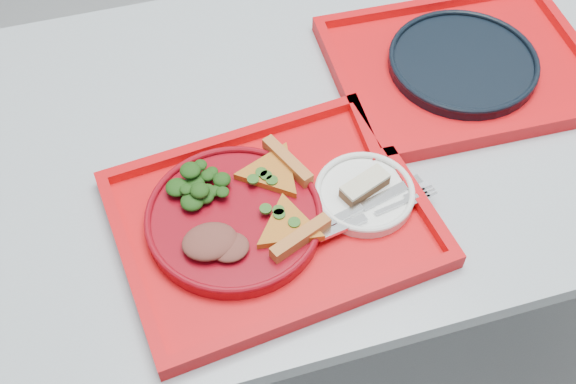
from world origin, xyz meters
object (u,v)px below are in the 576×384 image
(tray_main, at_px, (272,222))
(tray_far, at_px, (461,70))
(dessert_bar, at_px, (365,186))
(dinner_plate, at_px, (234,220))
(navy_plate, at_px, (463,64))

(tray_main, relative_size, tray_far, 1.00)
(tray_far, relative_size, dessert_bar, 5.49)
(tray_far, relative_size, dinner_plate, 1.73)
(dinner_plate, relative_size, dessert_bar, 3.17)
(tray_main, bearing_deg, navy_plate, 22.28)
(navy_plate, relative_size, dessert_bar, 3.17)
(tray_far, xyz_separation_m, dessert_bar, (-0.26, -0.22, 0.03))
(navy_plate, xyz_separation_m, dessert_bar, (-0.26, -0.22, 0.02))
(tray_far, bearing_deg, tray_main, -149.62)
(navy_plate, distance_m, dessert_bar, 0.34)
(navy_plate, height_order, dessert_bar, dessert_bar)
(tray_main, height_order, tray_far, same)
(dessert_bar, bearing_deg, navy_plate, 17.89)
(tray_far, bearing_deg, dinner_plate, -153.55)
(tray_main, height_order, dessert_bar, dessert_bar)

